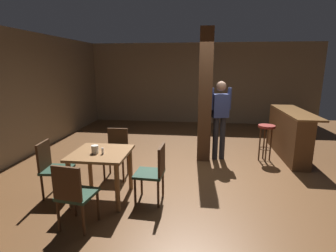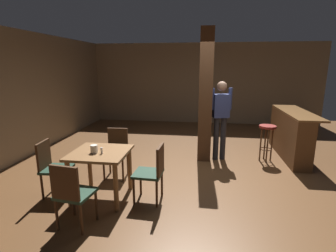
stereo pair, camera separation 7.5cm
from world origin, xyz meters
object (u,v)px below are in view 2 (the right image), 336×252
(dining_table, at_px, (101,161))
(salt_shaker, at_px, (102,151))
(chair_west, at_px, (52,166))
(bar_stool_near, at_px, (267,135))
(standing_person, at_px, (221,115))
(chair_east, at_px, (153,170))
(napkin_cup, at_px, (94,149))
(chair_north, at_px, (117,150))
(chair_south, at_px, (72,192))
(bar_counter, at_px, (290,134))

(dining_table, bearing_deg, salt_shaker, -54.81)
(chair_west, bearing_deg, bar_stool_near, 29.34)
(salt_shaker, relative_size, standing_person, 0.05)
(chair_east, bearing_deg, napkin_cup, -176.09)
(chair_north, bearing_deg, dining_table, -87.54)
(chair_east, xyz_separation_m, bar_stool_near, (2.09, 2.06, 0.09))
(chair_west, xyz_separation_m, salt_shaker, (0.86, -0.06, 0.31))
(chair_north, bearing_deg, chair_south, -90.39)
(chair_north, bearing_deg, chair_west, -130.75)
(napkin_cup, relative_size, salt_shaker, 1.28)
(chair_north, height_order, salt_shaker, chair_north)
(chair_south, bearing_deg, bar_counter, 42.71)
(chair_east, height_order, bar_counter, bar_counter)
(chair_west, height_order, bar_stool_near, chair_west)
(bar_stool_near, bearing_deg, dining_table, -144.86)
(chair_south, height_order, chair_east, same)
(chair_north, relative_size, chair_east, 1.00)
(bar_stool_near, bearing_deg, chair_north, -157.80)
(chair_south, bearing_deg, chair_north, 89.61)
(salt_shaker, bearing_deg, chair_east, 6.42)
(chair_west, bearing_deg, chair_north, 49.25)
(chair_south, xyz_separation_m, napkin_cup, (-0.02, 0.76, 0.32))
(standing_person, distance_m, bar_stool_near, 1.08)
(chair_north, distance_m, napkin_cup, 0.97)
(chair_west, height_order, salt_shaker, chair_west)
(chair_north, relative_size, chair_west, 1.00)
(dining_table, xyz_separation_m, chair_east, (0.82, -0.01, -0.11))
(bar_counter, distance_m, bar_stool_near, 0.71)
(napkin_cup, bearing_deg, chair_north, 88.33)
(chair_south, distance_m, chair_west, 1.09)
(chair_south, xyz_separation_m, salt_shaker, (0.11, 0.74, 0.31))
(chair_west, distance_m, bar_counter, 4.96)
(chair_west, relative_size, bar_stool_near, 1.12)
(standing_person, bearing_deg, chair_south, -124.53)
(chair_west, bearing_deg, napkin_cup, -2.58)
(salt_shaker, relative_size, bar_counter, 0.05)
(salt_shaker, height_order, standing_person, standing_person)
(chair_south, height_order, chair_west, same)
(dining_table, xyz_separation_m, napkin_cup, (-0.06, -0.07, 0.21))
(dining_table, relative_size, standing_person, 0.49)
(chair_south, relative_size, napkin_cup, 7.45)
(chair_east, relative_size, standing_person, 0.52)
(napkin_cup, relative_size, bar_stool_near, 0.15)
(chair_west, height_order, napkin_cup, chair_west)
(napkin_cup, distance_m, bar_stool_near, 3.66)
(chair_south, height_order, bar_stool_near, chair_south)
(chair_south, bearing_deg, chair_west, 133.32)
(dining_table, distance_m, chair_north, 0.85)
(chair_east, height_order, standing_person, standing_person)
(salt_shaker, xyz_separation_m, bar_counter, (3.43, 2.54, -0.28))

